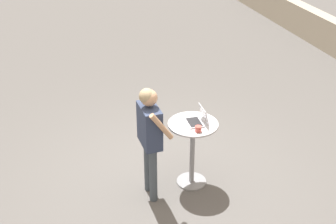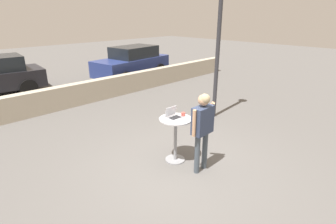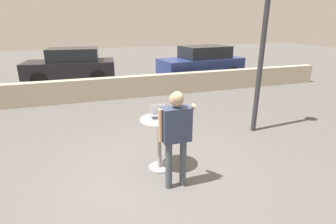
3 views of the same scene
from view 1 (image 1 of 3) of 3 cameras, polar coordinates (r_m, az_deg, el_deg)
ground_plane at (r=7.00m, az=-0.28°, el=-8.30°), size 50.00×50.00×0.00m
cafe_table at (r=6.59m, az=3.01°, el=-3.88°), size 0.70×0.70×1.00m
laptop at (r=6.41m, az=3.66°, el=-0.90°), size 0.31×0.28×0.23m
coffee_mug at (r=6.21m, az=3.72°, el=-2.07°), size 0.12×0.09×0.08m
standing_person at (r=6.14m, az=-2.26°, el=-2.17°), size 0.60×0.37×1.67m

